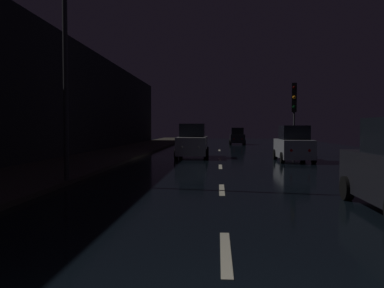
# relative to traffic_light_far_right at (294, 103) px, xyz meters

# --- Properties ---
(ground) EXTENTS (26.73, 84.00, 0.02)m
(ground) POSITION_rel_traffic_light_far_right_xyz_m (-4.86, 0.65, -3.48)
(ground) COLOR black
(sidewalk_left) EXTENTS (4.40, 84.00, 0.15)m
(sidewalk_left) POSITION_rel_traffic_light_far_right_xyz_m (-12.03, 0.65, -3.40)
(sidewalk_left) COLOR #38332B
(sidewalk_left) RESTS_ON ground
(building_facade_left) EXTENTS (0.80, 63.00, 7.59)m
(building_facade_left) POSITION_rel_traffic_light_far_right_xyz_m (-14.63, -2.85, 0.32)
(building_facade_left) COLOR black
(building_facade_left) RESTS_ON ground
(lane_centerline) EXTENTS (0.16, 29.35, 0.01)m
(lane_centerline) POSITION_rel_traffic_light_far_right_xyz_m (-4.86, -8.00, -3.47)
(lane_centerline) COLOR beige
(lane_centerline) RESTS_ON ground
(traffic_light_far_right) EXTENTS (0.38, 0.48, 4.79)m
(traffic_light_far_right) POSITION_rel_traffic_light_far_right_xyz_m (0.00, 0.00, 0.00)
(traffic_light_far_right) COLOR #38383A
(traffic_light_far_right) RESTS_ON ground
(streetlamp_overhead) EXTENTS (1.70, 0.44, 8.52)m
(streetlamp_overhead) POSITION_rel_traffic_light_far_right_xyz_m (-9.52, -13.98, 2.04)
(streetlamp_overhead) COLOR #2D2D30
(streetlamp_overhead) RESTS_ON ground
(car_approaching_headlights) EXTENTS (1.94, 4.20, 2.11)m
(car_approaching_headlights) POSITION_rel_traffic_light_far_right_xyz_m (-6.56, -1.86, -2.51)
(car_approaching_headlights) COLOR silver
(car_approaching_headlights) RESTS_ON ground
(car_distant_taillights) EXTENTS (1.71, 3.71, 1.87)m
(car_distant_taillights) POSITION_rel_traffic_light_far_right_xyz_m (-2.86, 18.08, -2.62)
(car_distant_taillights) COLOR black
(car_distant_taillights) RESTS_ON ground
(car_parked_right_far) EXTENTS (1.82, 3.95, 1.99)m
(car_parked_right_far) POSITION_rel_traffic_light_far_right_xyz_m (-0.80, -4.19, -2.57)
(car_parked_right_far) COLOR #A5A8AD
(car_parked_right_far) RESTS_ON ground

